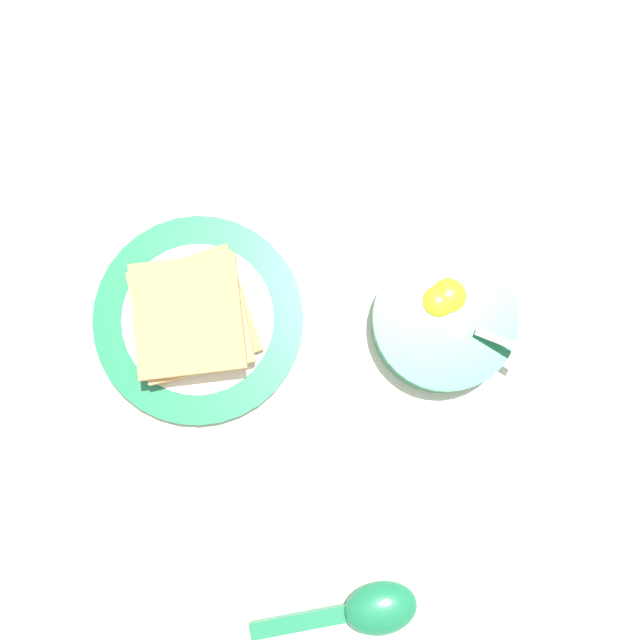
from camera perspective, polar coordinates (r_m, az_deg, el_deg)
name	(u,v)px	position (r m, az deg, el deg)	size (l,w,h in m)	color
ground_plane	(243,313)	(0.86, -4.97, 0.44)	(3.00, 3.00, 0.00)	silver
egg_bowl	(444,320)	(0.85, 7.92, 0.00)	(0.14, 0.15, 0.07)	#196B42
toast_plate	(199,320)	(0.86, -7.78, 0.01)	(0.20, 0.20, 0.01)	#196B42
toast_sandwich	(191,316)	(0.84, -8.23, 0.25)	(0.15, 0.15, 0.04)	tan
soup_spoon	(367,610)	(0.86, 3.05, -18.07)	(0.11, 0.15, 0.03)	#196B42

